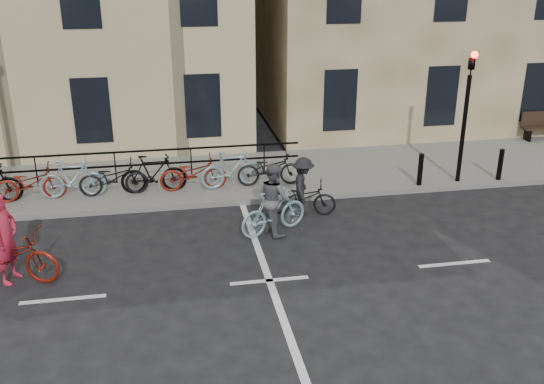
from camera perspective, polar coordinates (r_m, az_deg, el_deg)
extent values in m
plane|color=black|center=(12.34, -0.24, -8.35)|extent=(120.00, 120.00, 0.00)
cube|color=slate|center=(17.74, -16.59, 0.56)|extent=(46.00, 4.00, 0.15)
cylinder|color=black|center=(17.52, 17.57, 5.62)|extent=(0.12, 0.12, 3.00)
imported|color=black|center=(17.13, 18.31, 11.90)|extent=(0.15, 0.18, 0.90)
sphere|color=#FF0C05|center=(17.01, 18.54, 12.15)|extent=(0.18, 0.18, 0.18)
cylinder|color=black|center=(17.22, 13.79, 2.07)|extent=(0.14, 0.14, 0.90)
cylinder|color=black|center=(18.31, 20.69, 2.44)|extent=(0.14, 0.14, 0.90)
cube|color=black|center=(22.69, 22.91, 4.97)|extent=(0.06, 0.38, 0.40)
cube|color=black|center=(22.97, 24.26, 5.55)|extent=(1.60, 0.40, 0.06)
cube|color=black|center=(23.04, 24.13, 6.37)|extent=(1.60, 0.06, 0.50)
cube|color=black|center=(17.40, -14.52, 2.29)|extent=(10.40, 0.04, 0.95)
imported|color=maroon|center=(16.86, -21.81, 0.79)|extent=(1.80, 0.63, 0.95)
imported|color=#92B4BF|center=(16.66, -18.31, 1.20)|extent=(1.75, 0.49, 1.05)
imported|color=black|center=(16.55, -14.70, 1.28)|extent=(1.80, 0.63, 0.95)
imported|color=black|center=(16.47, -11.08, 1.69)|extent=(1.75, 0.49, 1.05)
imported|color=maroon|center=(16.50, -7.43, 1.76)|extent=(1.80, 0.63, 0.95)
imported|color=#92B4BF|center=(16.56, -3.81, 2.16)|extent=(1.75, 0.49, 1.05)
imported|color=black|center=(16.72, -0.23, 2.21)|extent=(1.80, 0.63, 0.95)
imported|color=maroon|center=(13.18, -23.57, -5.50)|extent=(2.24, 1.36, 1.11)
imported|color=#CA233F|center=(13.02, -23.82, -3.98)|extent=(0.64, 0.79, 1.89)
imported|color=#92B4BF|center=(14.13, 0.16, -1.87)|extent=(1.83, 1.18, 1.07)
imported|color=#58585D|center=(14.01, 0.17, -0.64)|extent=(0.94, 1.03, 1.72)
imported|color=black|center=(15.22, 2.90, -0.54)|extent=(1.77, 0.98, 0.88)
imported|color=black|center=(15.11, 2.92, 0.53)|extent=(0.78, 1.07, 1.49)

